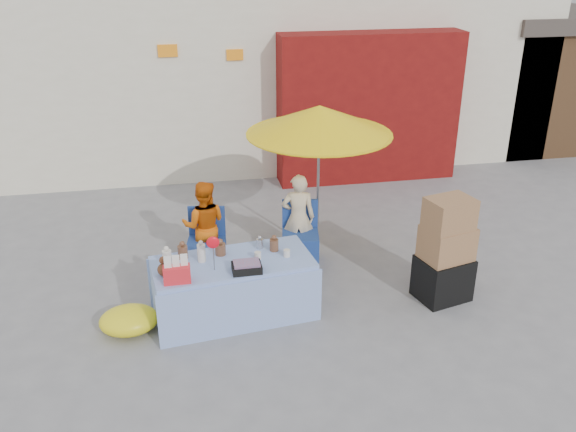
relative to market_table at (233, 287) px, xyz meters
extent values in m
plane|color=slate|center=(0.67, -0.15, -0.36)|extent=(80.00, 80.00, 0.00)
cube|color=silver|center=(0.67, 6.85, 1.89)|extent=(12.00, 5.00, 4.50)
cube|color=maroon|center=(2.87, 4.05, 0.94)|extent=(3.20, 0.60, 2.60)
cube|color=#4C331E|center=(7.17, 5.85, 0.84)|extent=(2.60, 3.00, 2.40)
cube|color=#3F3833|center=(7.17, 5.85, 2.19)|extent=(2.80, 3.20, 0.30)
cube|color=orange|center=(-0.53, 4.33, 1.99)|extent=(0.32, 0.04, 0.20)
cube|color=orange|center=(0.57, 4.33, 1.89)|extent=(0.28, 0.04, 0.18)
cube|color=#859FD5|center=(0.01, 0.00, -0.01)|extent=(1.88, 1.02, 0.71)
cube|color=#859FD5|center=(0.06, -0.41, -0.03)|extent=(1.83, 0.26, 0.66)
cube|color=#859FD5|center=(-0.04, 0.42, -0.03)|extent=(1.83, 0.26, 0.66)
cylinder|color=silver|center=(-0.71, 0.06, 0.43)|extent=(0.12, 0.12, 0.17)
cylinder|color=brown|center=(-0.54, 0.17, 0.42)|extent=(0.13, 0.13, 0.15)
cylinder|color=silver|center=(-0.33, 0.06, 0.45)|extent=(0.11, 0.11, 0.21)
cylinder|color=brown|center=(-0.11, 0.18, 0.41)|extent=(0.14, 0.14, 0.13)
cylinder|color=#B2B2B7|center=(0.36, 0.26, 0.40)|extent=(0.09, 0.09, 0.11)
cylinder|color=brown|center=(0.51, 0.16, 0.42)|extent=(0.12, 0.12, 0.14)
cylinder|color=silver|center=(0.29, -0.01, 0.39)|extent=(0.08, 0.08, 0.08)
cylinder|color=silver|center=(0.63, -0.01, 0.39)|extent=(0.08, 0.08, 0.08)
sphere|color=brown|center=(-0.75, -0.19, 0.42)|extent=(0.14, 0.14, 0.14)
ellipsoid|color=red|center=(-0.21, -0.17, 0.68)|extent=(0.15, 0.07, 0.14)
cube|color=red|center=(-0.61, -0.36, 0.44)|extent=(0.30, 0.17, 0.19)
cube|color=black|center=(0.14, -0.27, 0.39)|extent=(0.35, 0.26, 0.08)
cube|color=navy|center=(-0.24, 1.05, -0.14)|extent=(0.55, 0.54, 0.45)
cube|color=navy|center=(-0.20, 1.27, 0.29)|extent=(0.48, 0.12, 0.40)
cube|color=navy|center=(1.01, 1.05, -0.14)|extent=(0.55, 0.54, 0.45)
cube|color=navy|center=(1.05, 1.27, 0.29)|extent=(0.48, 0.12, 0.40)
imported|color=#DA5C0B|center=(-0.24, 1.20, 0.25)|extent=(0.66, 0.56, 1.22)
imported|color=beige|center=(1.01, 1.20, 0.25)|extent=(0.49, 0.37, 1.23)
cylinder|color=gray|center=(1.31, 1.35, 0.64)|extent=(0.04, 0.04, 2.00)
cone|color=yellow|center=(1.31, 1.35, 1.54)|extent=(1.90, 1.90, 0.38)
cylinder|color=yellow|center=(1.31, 1.35, 1.36)|extent=(1.90, 1.90, 0.02)
cube|color=black|center=(2.53, -0.11, -0.09)|extent=(0.70, 0.62, 0.54)
cube|color=#986944|center=(2.53, -0.11, 0.38)|extent=(0.65, 0.56, 0.41)
cube|color=#986944|center=(2.51, -0.13, 0.77)|extent=(0.60, 0.50, 0.37)
ellipsoid|color=yellow|center=(-1.18, -0.13, -0.22)|extent=(0.77, 0.69, 0.29)
camera|label=1|loc=(-0.51, -6.04, 3.64)|focal=38.00mm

